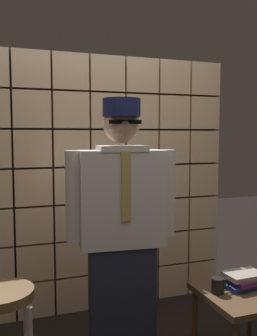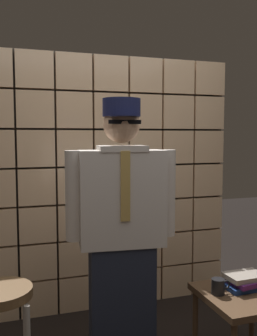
{
  "view_description": "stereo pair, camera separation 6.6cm",
  "coord_description": "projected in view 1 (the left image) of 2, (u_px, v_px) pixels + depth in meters",
  "views": [
    {
      "loc": [
        -0.92,
        -1.7,
        1.52
      ],
      "look_at": [
        -0.15,
        0.45,
        1.32
      ],
      "focal_mm": 39.95,
      "sensor_mm": 36.0,
      "label": 1
    },
    {
      "loc": [
        -0.85,
        -1.73,
        1.52
      ],
      "look_at": [
        -0.15,
        0.45,
        1.32
      ],
      "focal_mm": 39.95,
      "sensor_mm": 36.0,
      "label": 2
    }
  ],
  "objects": [
    {
      "name": "standing_person",
      "position": [
        122.0,
        234.0,
        2.33
      ],
      "size": [
        0.7,
        0.32,
        1.75
      ],
      "rotation": [
        0.0,
        0.0,
        -0.11
      ],
      "color": "#1E2333",
      "rests_on": "ground"
    },
    {
      "name": "glass_block_wall",
      "position": [
        107.0,
        184.0,
        3.29
      ],
      "size": [
        2.24,
        0.1,
        2.24
      ],
      "color": "#E0B78C",
      "rests_on": "ground"
    },
    {
      "name": "side_table",
      "position": [
        244.0,
        303.0,
        2.32
      ],
      "size": [
        0.52,
        0.52,
        0.56
      ],
      "color": "#513823",
      "rests_on": "ground"
    },
    {
      "name": "coffee_mug",
      "position": [
        218.0,
        285.0,
        2.29
      ],
      "size": [
        0.13,
        0.08,
        0.09
      ],
      "color": "black",
      "rests_on": "side_table"
    },
    {
      "name": "bar_stool",
      "position": [
        1.0,
        326.0,
        1.91
      ],
      "size": [
        0.34,
        0.34,
        0.74
      ],
      "color": "brown",
      "rests_on": "ground"
    },
    {
      "name": "book_stack",
      "position": [
        244.0,
        280.0,
        2.38
      ],
      "size": [
        0.27,
        0.21,
        0.09
      ],
      "color": "navy",
      "rests_on": "side_table"
    }
  ]
}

